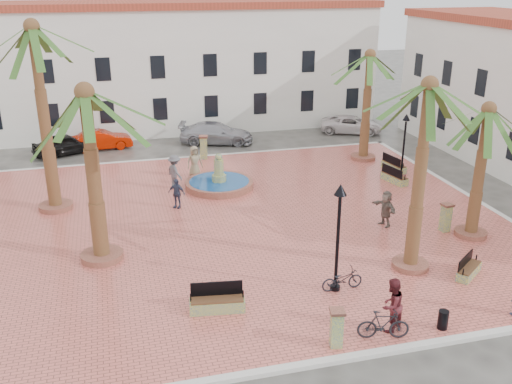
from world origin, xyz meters
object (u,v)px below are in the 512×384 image
lamppost_s (339,220)px  bollard_e (446,217)px  palm_sw (87,115)px  pedestrian_fountain_b (177,193)px  bench_e (394,178)px  bicycle_b (383,325)px  fountain (219,183)px  bollard_se (337,328)px  car_black (65,144)px  palm_e (486,126)px  bench_s (217,303)px  cyclist_b (392,305)px  pedestrian_east (386,208)px  palm_nw (34,48)px  car_red (102,140)px  bench_ne (394,166)px  bicycle_a (342,279)px  pedestrian_fountain_a (195,162)px  palm_ne (369,68)px  bollard_n (204,147)px  pedestrian_north (175,172)px  lamppost_e (405,135)px  litter_bin (443,320)px  car_white (352,124)px  bench_se (469,270)px  palm_s (427,107)px

lamppost_s → bollard_e: lamppost_s is taller
palm_sw → pedestrian_fountain_b: bearing=52.0°
bench_e → bicycle_b: bearing=138.3°
fountain → bollard_se: (0.80, -15.31, 0.42)m
palm_sw → car_black: (-2.24, 16.41, -5.59)m
lamppost_s → palm_e: bearing=20.6°
bench_s → cyclist_b: (5.39, -2.62, 0.67)m
pedestrian_east → palm_nw: bearing=-124.5°
bench_e → car_red: bearing=41.4°
fountain → pedestrian_fountain_b: 3.60m
bench_ne → cyclist_b: bearing=142.6°
bench_ne → lamppost_s: 15.28m
bicycle_a → bench_e: bearing=-38.5°
pedestrian_fountain_a → pedestrian_fountain_b: size_ratio=1.20×
palm_ne → pedestrian_fountain_a: 12.13m
palm_e → palm_ne: (0.09, 11.90, 0.67)m
bicycle_a → bollard_n: bearing=5.0°
palm_ne → pedestrian_north: size_ratio=3.65×
bench_e → lamppost_e: size_ratio=0.48×
bench_s → lamppost_s: bearing=11.5°
bollard_n → bicycle_a: 17.72m
bicycle_b → pedestrian_fountain_a: bearing=25.3°
palm_nw → litter_bin: palm_nw is taller
litter_bin → car_white: 25.98m
palm_e → fountain: bearing=137.6°
bollard_e → car_black: size_ratio=0.33×
bollard_e → pedestrian_east: (-2.42, 1.27, 0.17)m
palm_ne → litter_bin: bearing=-106.5°
bench_e → pedestrian_east: pedestrian_east is taller
litter_bin → cyclist_b: cyclist_b is taller
palm_sw → bench_ne: palm_sw is taller
bench_se → bicycle_b: 5.98m
bench_e → pedestrian_north: pedestrian_north is taller
lamppost_s → palm_nw: bearing=134.2°
bench_se → bollard_se: 7.46m
bench_e → fountain: bearing=67.1°
palm_e → pedestrian_north: palm_e is taller
palm_sw → car_black: palm_sw is taller
fountain → bench_s: bearing=-101.5°
bench_ne → bollard_se: bollard_se is taller
pedestrian_east → bench_se: bearing=-1.7°
bench_e → bicycle_b: (-7.45, -13.59, 0.25)m
bollard_e → bicycle_a: size_ratio=0.83×
pedestrian_north → lamppost_e: bearing=-122.2°
palm_s → bench_e: palm_s is taller
palm_nw → bollard_e: palm_nw is taller
fountain → pedestrian_east: fountain is taller
bench_e → lamppost_e: (0.67, 0.44, 2.36)m
palm_sw → lamppost_s: 10.33m
palm_s → bicycle_a: size_ratio=4.76×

